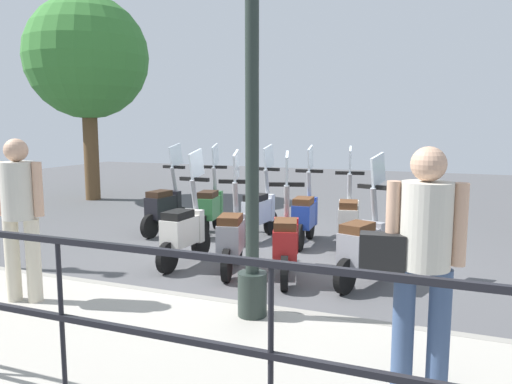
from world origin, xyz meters
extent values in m
plane|color=#4C4C4F|center=(0.00, 0.00, 0.00)|extent=(28.00, 28.00, 0.00)
cube|color=#A39E93|center=(-3.20, 0.00, 0.07)|extent=(2.20, 20.00, 0.15)
cube|color=gray|center=(-2.15, 0.00, 0.07)|extent=(0.10, 20.00, 0.15)
cube|color=black|center=(-4.20, 0.00, 1.20)|extent=(0.04, 16.00, 0.04)
cube|color=black|center=(-4.20, 0.00, 0.73)|extent=(0.04, 16.00, 0.04)
cylinder|color=black|center=(-4.20, -1.33, 0.68)|extent=(0.03, 0.03, 1.05)
cylinder|color=black|center=(-4.20, 0.00, 0.68)|extent=(0.03, 0.03, 1.05)
cylinder|color=#232D28|center=(-2.40, -0.50, 0.35)|extent=(0.26, 0.26, 0.40)
cylinder|color=#232D28|center=(-2.40, -0.50, 2.25)|extent=(0.12, 0.12, 4.21)
cylinder|color=#384C70|center=(-3.16, -2.10, 0.56)|extent=(0.14, 0.14, 0.82)
cylinder|color=#384C70|center=(-3.19, -1.88, 0.56)|extent=(0.14, 0.14, 0.82)
cylinder|color=beige|center=(-3.18, -1.99, 1.25)|extent=(0.36, 0.36, 0.55)
sphere|color=tan|center=(-3.18, -1.99, 1.63)|extent=(0.22, 0.22, 0.22)
cylinder|color=tan|center=(-3.15, -2.19, 1.26)|extent=(0.09, 0.09, 0.52)
cylinder|color=tan|center=(-3.20, -1.79, 1.26)|extent=(0.09, 0.09, 0.52)
cube|color=black|center=(-3.26, -1.74, 1.07)|extent=(0.18, 0.30, 0.24)
cylinder|color=beige|center=(-2.91, 1.82, 0.56)|extent=(0.14, 0.14, 0.82)
cylinder|color=beige|center=(-2.85, 1.61, 0.56)|extent=(0.14, 0.14, 0.82)
cylinder|color=beige|center=(-2.88, 1.72, 1.25)|extent=(0.39, 0.39, 0.55)
sphere|color=tan|center=(-2.88, 1.72, 1.63)|extent=(0.22, 0.22, 0.22)
cylinder|color=tan|center=(-2.83, 1.52, 1.26)|extent=(0.09, 0.09, 0.52)
cylinder|color=brown|center=(3.52, 6.21, 1.18)|extent=(0.36, 0.36, 2.36)
sphere|color=#387A33|center=(3.52, 6.21, 3.46)|extent=(2.93, 2.93, 2.93)
cylinder|color=black|center=(-0.29, -1.33, 0.20)|extent=(0.41, 0.20, 0.40)
cylinder|color=black|center=(-1.09, -1.08, 0.20)|extent=(0.41, 0.20, 0.40)
cube|color=gray|center=(-0.77, -1.18, 0.48)|extent=(0.66, 0.45, 0.36)
cube|color=gray|center=(-0.49, -1.26, 0.50)|extent=(0.20, 0.32, 0.44)
cube|color=#4C2D19|center=(-0.84, -1.15, 0.71)|extent=(0.46, 0.37, 0.10)
cylinder|color=gray|center=(-0.44, -1.28, 0.85)|extent=(0.20, 0.12, 0.55)
cube|color=black|center=(-0.44, -1.28, 1.13)|extent=(0.19, 0.44, 0.05)
cube|color=silver|center=(-0.38, -1.30, 1.33)|extent=(0.38, 0.14, 0.42)
cylinder|color=black|center=(-0.43, -0.18, 0.20)|extent=(0.41, 0.19, 0.40)
cylinder|color=black|center=(-1.22, -0.41, 0.20)|extent=(0.41, 0.19, 0.40)
cube|color=#B21E1E|center=(-0.91, -0.32, 0.48)|extent=(0.66, 0.44, 0.36)
cube|color=#B21E1E|center=(-0.63, -0.24, 0.50)|extent=(0.20, 0.32, 0.44)
cube|color=#4C2D19|center=(-0.98, -0.34, 0.71)|extent=(0.46, 0.36, 0.10)
cylinder|color=gray|center=(-0.57, -0.22, 0.85)|extent=(0.20, 0.12, 0.55)
cube|color=black|center=(-0.57, -0.22, 1.13)|extent=(0.18, 0.44, 0.05)
cube|color=silver|center=(-0.52, -0.20, 1.33)|extent=(0.38, 0.14, 0.42)
cylinder|color=black|center=(-0.38, 0.54, 0.20)|extent=(0.41, 0.18, 0.40)
cylinder|color=black|center=(-1.18, 0.33, 0.20)|extent=(0.41, 0.18, 0.40)
cube|color=gray|center=(-0.87, 0.41, 0.48)|extent=(0.65, 0.42, 0.36)
cube|color=gray|center=(-0.58, 0.48, 0.50)|extent=(0.19, 0.32, 0.44)
cube|color=#4C2D19|center=(-0.93, 0.39, 0.71)|extent=(0.45, 0.35, 0.10)
cylinder|color=gray|center=(-0.53, 0.50, 0.85)|extent=(0.19, 0.11, 0.55)
cube|color=black|center=(-0.53, 0.50, 1.13)|extent=(0.17, 0.44, 0.05)
cube|color=silver|center=(-0.47, 0.51, 1.33)|extent=(0.38, 0.13, 0.42)
cylinder|color=black|center=(-0.33, 1.13, 0.20)|extent=(0.40, 0.10, 0.40)
cylinder|color=black|center=(-1.16, 1.16, 0.20)|extent=(0.40, 0.10, 0.40)
cube|color=beige|center=(-0.83, 1.15, 0.48)|extent=(0.61, 0.31, 0.36)
cube|color=beige|center=(-0.54, 1.14, 0.50)|extent=(0.13, 0.31, 0.44)
cube|color=black|center=(-0.90, 1.15, 0.71)|extent=(0.41, 0.28, 0.10)
cylinder|color=gray|center=(-0.48, 1.13, 0.85)|extent=(0.19, 0.08, 0.55)
cube|color=black|center=(-0.48, 1.13, 1.13)|extent=(0.08, 0.44, 0.05)
cube|color=silver|center=(-0.42, 1.13, 1.33)|extent=(0.39, 0.05, 0.42)
cylinder|color=black|center=(1.30, -0.64, 0.20)|extent=(0.41, 0.15, 0.40)
cylinder|color=black|center=(0.48, -0.78, 0.20)|extent=(0.41, 0.15, 0.40)
cube|color=beige|center=(0.81, -0.73, 0.48)|extent=(0.64, 0.38, 0.36)
cube|color=beige|center=(1.10, -0.67, 0.50)|extent=(0.17, 0.32, 0.44)
cube|color=#4C2D19|center=(0.74, -0.74, 0.71)|extent=(0.44, 0.33, 0.10)
cylinder|color=gray|center=(1.15, -0.66, 0.85)|extent=(0.19, 0.10, 0.55)
cube|color=black|center=(1.15, -0.66, 1.13)|extent=(0.14, 0.44, 0.05)
cube|color=silver|center=(1.21, -0.65, 1.33)|extent=(0.39, 0.10, 0.42)
cylinder|color=black|center=(1.39, 0.01, 0.20)|extent=(0.41, 0.11, 0.40)
cylinder|color=black|center=(0.56, -0.05, 0.20)|extent=(0.41, 0.11, 0.40)
cube|color=navy|center=(0.89, -0.03, 0.48)|extent=(0.62, 0.33, 0.36)
cube|color=navy|center=(1.18, 0.00, 0.50)|extent=(0.14, 0.31, 0.44)
cube|color=#4C2D19|center=(0.82, -0.03, 0.71)|extent=(0.42, 0.29, 0.10)
cylinder|color=gray|center=(1.24, 0.00, 0.85)|extent=(0.19, 0.08, 0.55)
cube|color=black|center=(1.24, 0.00, 1.13)|extent=(0.09, 0.44, 0.05)
cube|color=silver|center=(1.30, 0.00, 1.33)|extent=(0.39, 0.06, 0.42)
cylinder|color=black|center=(1.45, 0.73, 0.20)|extent=(0.41, 0.11, 0.40)
cylinder|color=black|center=(0.63, 0.80, 0.20)|extent=(0.41, 0.11, 0.40)
cube|color=#B7BCC6|center=(0.96, 0.77, 0.48)|extent=(0.62, 0.33, 0.36)
cube|color=#B7BCC6|center=(1.24, 0.75, 0.50)|extent=(0.14, 0.31, 0.44)
cube|color=black|center=(0.89, 0.78, 0.71)|extent=(0.42, 0.29, 0.10)
cylinder|color=gray|center=(1.30, 0.74, 0.85)|extent=(0.19, 0.09, 0.55)
cube|color=black|center=(1.30, 0.74, 1.13)|extent=(0.10, 0.44, 0.05)
cube|color=silver|center=(1.36, 0.74, 1.33)|extent=(0.39, 0.06, 0.42)
cylinder|color=black|center=(1.49, 1.76, 0.20)|extent=(0.41, 0.15, 0.40)
cylinder|color=black|center=(0.67, 1.61, 0.20)|extent=(0.41, 0.15, 0.40)
cube|color=#2D6B38|center=(1.00, 1.67, 0.48)|extent=(0.64, 0.39, 0.36)
cube|color=#2D6B38|center=(1.28, 1.72, 0.50)|extent=(0.17, 0.32, 0.44)
cube|color=black|center=(0.93, 1.66, 0.71)|extent=(0.44, 0.33, 0.10)
cylinder|color=gray|center=(1.34, 1.73, 0.85)|extent=(0.19, 0.10, 0.55)
cube|color=black|center=(1.34, 1.73, 1.13)|extent=(0.14, 0.44, 0.05)
cube|color=silver|center=(1.40, 1.74, 1.33)|extent=(0.39, 0.10, 0.42)
cylinder|color=black|center=(1.24, 2.38, 0.20)|extent=(0.41, 0.12, 0.40)
cylinder|color=black|center=(0.42, 2.47, 0.20)|extent=(0.41, 0.12, 0.40)
cube|color=black|center=(0.75, 2.43, 0.48)|extent=(0.63, 0.34, 0.36)
cube|color=black|center=(1.03, 2.40, 0.50)|extent=(0.15, 0.31, 0.44)
cube|color=black|center=(0.68, 2.44, 0.71)|extent=(0.43, 0.30, 0.10)
cylinder|color=gray|center=(1.09, 2.40, 0.85)|extent=(0.19, 0.09, 0.55)
cube|color=black|center=(1.09, 2.40, 1.13)|extent=(0.11, 0.44, 0.05)
cube|color=silver|center=(1.15, 2.39, 1.33)|extent=(0.39, 0.07, 0.42)
camera|label=1|loc=(-6.42, -2.14, 1.88)|focal=35.00mm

